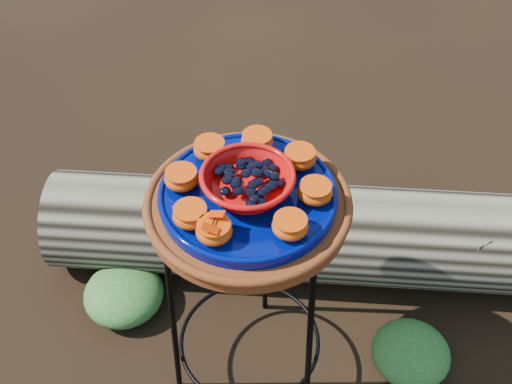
% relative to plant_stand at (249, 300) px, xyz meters
% --- Properties ---
extents(ground, '(60.00, 60.00, 0.00)m').
position_rel_plant_stand_xyz_m(ground, '(0.00, 0.00, -0.35)').
color(ground, black).
extents(plant_stand, '(0.44, 0.44, 0.70)m').
position_rel_plant_stand_xyz_m(plant_stand, '(0.00, 0.00, 0.00)').
color(plant_stand, black).
rests_on(plant_stand, ground).
extents(terracotta_saucer, '(0.46, 0.46, 0.04)m').
position_rel_plant_stand_xyz_m(terracotta_saucer, '(0.00, 0.00, 0.37)').
color(terracotta_saucer, '#5B1A08').
rests_on(terracotta_saucer, plant_stand).
extents(cobalt_plate, '(0.39, 0.39, 0.03)m').
position_rel_plant_stand_xyz_m(cobalt_plate, '(0.00, 0.00, 0.40)').
color(cobalt_plate, '#020B43').
rests_on(cobalt_plate, terracotta_saucer).
extents(red_bowl, '(0.20, 0.20, 0.05)m').
position_rel_plant_stand_xyz_m(red_bowl, '(0.00, 0.00, 0.44)').
color(red_bowl, red).
rests_on(red_bowl, cobalt_plate).
extents(glass_gems, '(0.15, 0.15, 0.03)m').
position_rel_plant_stand_xyz_m(glass_gems, '(0.00, 0.00, 0.48)').
color(glass_gems, black).
rests_on(glass_gems, red_bowl).
extents(orange_half_0, '(0.08, 0.08, 0.04)m').
position_rel_plant_stand_xyz_m(orange_half_0, '(-0.04, -0.14, 0.43)').
color(orange_half_0, '#C4490E').
rests_on(orange_half_0, cobalt_plate).
extents(orange_half_1, '(0.08, 0.08, 0.04)m').
position_rel_plant_stand_xyz_m(orange_half_1, '(0.11, -0.10, 0.43)').
color(orange_half_1, '#C4490E').
rests_on(orange_half_1, cobalt_plate).
extents(orange_half_2, '(0.08, 0.08, 0.04)m').
position_rel_plant_stand_xyz_m(orange_half_2, '(0.15, 0.01, 0.43)').
color(orange_half_2, '#C4490E').
rests_on(orange_half_2, cobalt_plate).
extents(orange_half_3, '(0.08, 0.08, 0.04)m').
position_rel_plant_stand_xyz_m(orange_half_3, '(0.10, 0.11, 0.43)').
color(orange_half_3, '#C4490E').
rests_on(orange_half_3, cobalt_plate).
extents(orange_half_4, '(0.08, 0.08, 0.04)m').
position_rel_plant_stand_xyz_m(orange_half_4, '(-0.01, 0.15, 0.43)').
color(orange_half_4, '#C4490E').
rests_on(orange_half_4, cobalt_plate).
extents(orange_half_5, '(0.08, 0.08, 0.04)m').
position_rel_plant_stand_xyz_m(orange_half_5, '(-0.11, 0.10, 0.43)').
color(orange_half_5, '#C4490E').
rests_on(orange_half_5, cobalt_plate).
extents(orange_half_6, '(0.08, 0.08, 0.04)m').
position_rel_plant_stand_xyz_m(orange_half_6, '(-0.15, -0.01, 0.43)').
color(orange_half_6, '#C4490E').
rests_on(orange_half_6, cobalt_plate).
extents(orange_half_7, '(0.08, 0.08, 0.04)m').
position_rel_plant_stand_xyz_m(orange_half_7, '(-0.10, -0.11, 0.43)').
color(orange_half_7, '#C4490E').
rests_on(orange_half_7, cobalt_plate).
extents(butterfly, '(0.08, 0.05, 0.01)m').
position_rel_plant_stand_xyz_m(butterfly, '(-0.04, -0.14, 0.46)').
color(butterfly, red).
rests_on(butterfly, orange_half_0).
extents(driftwood_log, '(1.80, 0.70, 0.33)m').
position_rel_plant_stand_xyz_m(driftwood_log, '(0.12, 0.43, -0.19)').
color(driftwood_log, black).
rests_on(driftwood_log, ground).
extents(foliage_left, '(0.26, 0.26, 0.13)m').
position_rel_plant_stand_xyz_m(foliage_left, '(-0.45, 0.13, -0.29)').
color(foliage_left, '#184B1B').
rests_on(foliage_left, ground).
extents(foliage_right, '(0.24, 0.24, 0.12)m').
position_rel_plant_stand_xyz_m(foliage_right, '(0.47, 0.12, -0.29)').
color(foliage_right, '#184B1B').
rests_on(foliage_right, ground).
extents(foliage_back, '(0.28, 0.28, 0.14)m').
position_rel_plant_stand_xyz_m(foliage_back, '(-0.18, 0.58, -0.28)').
color(foliage_back, '#184B1B').
rests_on(foliage_back, ground).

